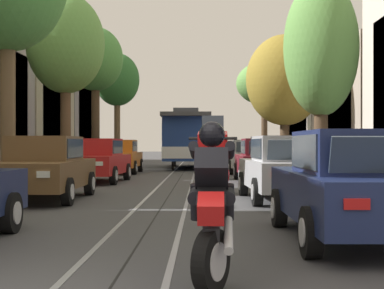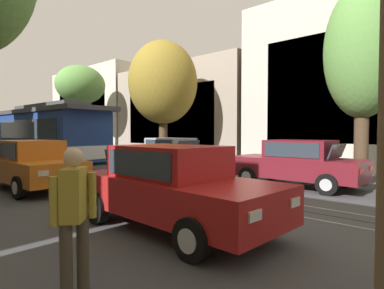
% 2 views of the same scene
% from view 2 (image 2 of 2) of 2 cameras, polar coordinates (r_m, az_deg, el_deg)
% --- Properties ---
extents(ground_plane, '(160.00, 160.00, 0.00)m').
position_cam_2_polar(ground_plane, '(10.40, -3.85, -7.98)').
color(ground_plane, '#424244').
extents(trolley_track_rails, '(1.14, 56.50, 0.01)m').
position_cam_2_polar(trolley_track_rails, '(12.58, -12.99, -6.24)').
color(trolley_track_rails, gray).
rests_on(trolley_track_rails, ground).
extents(building_facade_right, '(5.92, 48.20, 9.86)m').
position_cam_2_polar(building_facade_right, '(20.32, 15.29, 9.03)').
color(building_facade_right, gray).
rests_on(building_facade_right, ground).
extents(parked_car_red_mid_left, '(2.12, 4.41, 1.58)m').
position_cam_2_polar(parked_car_red_mid_left, '(6.08, -3.46, -7.60)').
color(parked_car_red_mid_left, red).
rests_on(parked_car_red_mid_left, ground).
extents(parked_car_orange_fourth_left, '(2.00, 4.36, 1.58)m').
position_cam_2_polar(parked_car_orange_fourth_left, '(11.48, -27.00, -3.23)').
color(parked_car_orange_fourth_left, orange).
rests_on(parked_car_orange_fourth_left, ground).
extents(parked_car_maroon_mid_right, '(2.02, 4.37, 1.58)m').
position_cam_2_polar(parked_car_maroon_mid_right, '(11.24, 18.43, -3.21)').
color(parked_car_maroon_mid_right, maroon).
rests_on(parked_car_maroon_mid_right, ground).
extents(parked_car_silver_fourth_right, '(2.10, 4.40, 1.58)m').
position_cam_2_polar(parked_car_silver_fourth_right, '(14.87, -4.19, -1.82)').
color(parked_car_silver_fourth_right, '#B7B7BC').
rests_on(parked_car_silver_fourth_right, ground).
extents(parked_car_white_fifth_right, '(2.09, 4.40, 1.58)m').
position_cam_2_polar(parked_car_white_fifth_right, '(20.43, -18.60, -0.84)').
color(parked_car_white_fifth_right, silver).
rests_on(parked_car_white_fifth_right, ground).
extents(parked_car_grey_sixth_right, '(2.08, 4.40, 1.58)m').
position_cam_2_polar(parked_car_grey_sixth_right, '(26.05, -24.81, -0.31)').
color(parked_car_grey_sixth_right, slate).
rests_on(parked_car_grey_sixth_right, ground).
extents(parked_car_beige_far_right, '(2.14, 4.42, 1.58)m').
position_cam_2_polar(parked_car_beige_far_right, '(32.24, -29.74, 0.04)').
color(parked_car_beige_far_right, '#C1B28E').
rests_on(parked_car_beige_far_right, ground).
extents(street_tree_kerb_right_second, '(2.52, 2.54, 6.97)m').
position_cam_2_polar(street_tree_kerb_right_second, '(12.69, 28.56, 14.41)').
color(street_tree_kerb_right_second, '#4C3826').
rests_on(street_tree_kerb_right_second, ground).
extents(street_tree_kerb_right_mid, '(4.00, 3.84, 7.05)m').
position_cam_2_polar(street_tree_kerb_right_mid, '(18.34, -5.26, 11.05)').
color(street_tree_kerb_right_mid, '#4C3826').
rests_on(street_tree_kerb_right_mid, ground).
extents(street_tree_kerb_right_fourth, '(3.82, 3.18, 6.96)m').
position_cam_2_polar(street_tree_kerb_right_fourth, '(25.84, -19.51, 10.02)').
color(street_tree_kerb_right_fourth, '#4C3826').
rests_on(street_tree_kerb_right_fourth, ground).
extents(cable_car_trolley, '(2.74, 9.16, 3.28)m').
position_cam_2_polar(cable_car_trolley, '(17.77, -24.36, 1.43)').
color(cable_car_trolley, navy).
rests_on(cable_car_trolley, ground).
extents(pedestrian_on_right_pavement, '(0.55, 0.41, 1.66)m').
position_cam_2_polar(pedestrian_on_right_pavement, '(3.85, -20.58, -11.34)').
color(pedestrian_on_right_pavement, '#4C4233').
rests_on(pedestrian_on_right_pavement, ground).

